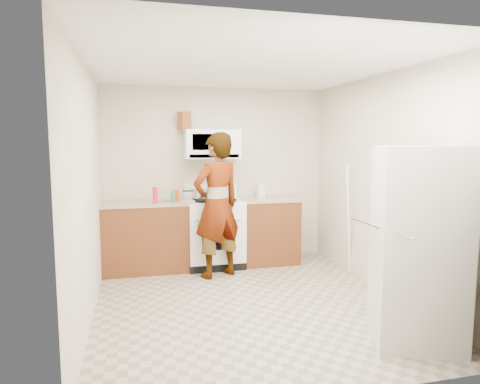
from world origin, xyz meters
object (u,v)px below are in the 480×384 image
object	(u,v)px
gas_range	(214,231)
person	(217,205)
microwave	(212,144)
fridge	(418,245)
kettle	(261,191)
saucepan	(200,193)

from	to	relation	value
gas_range	person	world-z (taller)	person
microwave	fridge	bearing A→B (deg)	-65.19
kettle	saucepan	world-z (taller)	kettle
person	kettle	bearing A→B (deg)	-165.44
gas_range	saucepan	distance (m)	0.57
fridge	saucepan	xyz separation A→B (m)	(-1.47, 2.76, 0.16)
microwave	kettle	size ratio (longest dim) A/B	4.55
kettle	microwave	bearing A→B (deg)	-156.68
fridge	kettle	size ratio (longest dim) A/B	10.18
microwave	saucepan	world-z (taller)	microwave
person	saucepan	world-z (taller)	person
person	saucepan	distance (m)	0.60
microwave	fridge	size ratio (longest dim) A/B	0.45
kettle	fridge	bearing A→B (deg)	-55.49
fridge	saucepan	size ratio (longest dim) A/B	7.63
fridge	kettle	bearing A→B (deg)	123.12
saucepan	gas_range	bearing A→B (deg)	-27.60
saucepan	person	bearing A→B (deg)	-77.26
kettle	saucepan	bearing A→B (deg)	-154.65
microwave	kettle	world-z (taller)	microwave
microwave	saucepan	distance (m)	0.71
fridge	kettle	world-z (taller)	fridge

